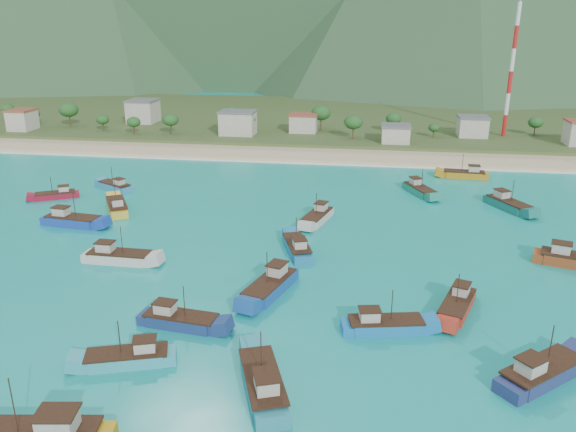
# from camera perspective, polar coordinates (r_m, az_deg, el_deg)

# --- Properties ---
(ground) EXTENTS (600.00, 600.00, 0.00)m
(ground) POSITION_cam_1_polar(r_m,az_deg,el_deg) (84.03, -3.25, -5.85)
(ground) COLOR #0C8584
(ground) RESTS_ON ground
(beach) EXTENTS (400.00, 18.00, 1.20)m
(beach) POSITION_cam_1_polar(r_m,az_deg,el_deg) (158.34, 2.57, 6.17)
(beach) COLOR beige
(beach) RESTS_ON ground
(land) EXTENTS (400.00, 110.00, 2.40)m
(land) POSITION_cam_1_polar(r_m,az_deg,el_deg) (217.98, 4.32, 9.72)
(land) COLOR #385123
(land) RESTS_ON ground
(surf_line) EXTENTS (400.00, 2.50, 0.08)m
(surf_line) POSITION_cam_1_polar(r_m,az_deg,el_deg) (149.15, 2.18, 5.37)
(surf_line) COLOR white
(surf_line) RESTS_ON ground
(village) EXTENTS (213.46, 31.39, 7.48)m
(village) POSITION_cam_1_polar(r_m,az_deg,el_deg) (181.67, 4.75, 9.33)
(village) COLOR beige
(village) RESTS_ON ground
(vegetation) EXTENTS (277.96, 25.72, 8.47)m
(vegetation) POSITION_cam_1_polar(r_m,az_deg,el_deg) (181.74, 1.22, 9.53)
(vegetation) COLOR #235623
(vegetation) RESTS_ON ground
(radio_tower) EXTENTS (1.20, 1.20, 39.41)m
(radio_tower) POSITION_cam_1_polar(r_m,az_deg,el_deg) (187.51, 21.74, 13.50)
(radio_tower) COLOR red
(radio_tower) RESTS_ON ground
(boat_1) EXTENTS (7.27, 12.12, 6.88)m
(boat_1) POSITION_cam_1_polar(r_m,az_deg,el_deg) (58.99, -2.55, -16.78)
(boat_1) COLOR teal
(boat_1) RESTS_ON ground
(boat_2) EXTENTS (9.52, 7.05, 5.54)m
(boat_2) POSITION_cam_1_polar(r_m,az_deg,el_deg) (131.11, -17.16, 2.86)
(boat_2) COLOR teal
(boat_2) RESTS_ON ground
(boat_5) EXTENTS (9.01, 6.56, 5.23)m
(boat_5) POSITION_cam_1_polar(r_m,az_deg,el_deg) (128.70, -22.47, 1.92)
(boat_5) COLOR maroon
(boat_5) RESTS_ON ground
(boat_7) EXTENTS (8.24, 11.36, 6.58)m
(boat_7) POSITION_cam_1_polar(r_m,az_deg,el_deg) (120.42, 21.42, 1.05)
(boat_7) COLOR #186A61
(boat_7) RESTS_ON ground
(boat_11) EXTENTS (11.94, 6.74, 6.77)m
(boat_11) POSITION_cam_1_polar(r_m,az_deg,el_deg) (96.50, 27.10, -4.10)
(boat_11) COLOR #8F3B1A
(boat_11) RESTS_ON ground
(boat_12) EXTENTS (6.26, 10.59, 6.01)m
(boat_12) POSITION_cam_1_polar(r_m,az_deg,el_deg) (76.55, 16.80, -8.75)
(boat_12) COLOR red
(boat_12) RESTS_ON ground
(boat_13) EXTENTS (10.44, 4.91, 5.94)m
(boat_13) POSITION_cam_1_polar(r_m,az_deg,el_deg) (69.94, 9.74, -10.97)
(boat_13) COLOR #146FB8
(boat_13) RESTS_ON ground
(boat_14) EXTENTS (11.52, 4.52, 6.63)m
(boat_14) POSITION_cam_1_polar(r_m,az_deg,el_deg) (110.34, -21.08, -0.49)
(boat_14) COLOR #193FA4
(boat_14) RESTS_ON ground
(boat_15) EXTENTS (7.12, 10.78, 6.17)m
(boat_15) POSITION_cam_1_polar(r_m,az_deg,el_deg) (125.34, 13.19, 2.53)
(boat_15) COLOR #1C8067
(boat_15) RESTS_ON ground
(boat_17) EXTENTS (8.32, 11.06, 6.46)m
(boat_17) POSITION_cam_1_polar(r_m,az_deg,el_deg) (115.91, -16.98, 0.87)
(boat_17) COLOR gold
(boat_17) RESTS_ON ground
(boat_18) EXTENTS (10.41, 4.22, 5.98)m
(boat_18) POSITION_cam_1_polar(r_m,az_deg,el_deg) (71.28, -10.95, -10.43)
(boat_18) COLOR navy
(boat_18) RESTS_ON ground
(boat_19) EXTENTS (10.73, 3.92, 6.22)m
(boat_19) POSITION_cam_1_polar(r_m,az_deg,el_deg) (141.28, 17.53, 4.01)
(boat_19) COLOR #BA7A17
(boat_19) RESTS_ON ground
(boat_21) EXTENTS (10.84, 3.40, 6.37)m
(boat_21) POSITION_cam_1_polar(r_m,az_deg,el_deg) (91.31, -16.85, -4.06)
(boat_21) COLOR beige
(boat_21) RESTS_ON ground
(boat_22) EXTENTS (6.29, 10.82, 6.14)m
(boat_22) POSITION_cam_1_polar(r_m,az_deg,el_deg) (91.07, 0.93, -3.28)
(boat_22) COLOR #1A70A3
(boat_22) RESTS_ON ground
(boat_23) EXTENTS (10.26, 5.82, 5.82)m
(boat_23) POSITION_cam_1_polar(r_m,az_deg,el_deg) (65.46, -15.84, -13.78)
(boat_23) COLOR #30A2B6
(boat_23) RESTS_ON ground
(boat_24) EXTENTS (5.59, 10.82, 6.13)m
(boat_24) POSITION_cam_1_polar(r_m,az_deg,el_deg) (105.27, 3.02, -0.16)
(boat_24) COLOR beige
(boat_24) RESTS_ON ground
(boat_25) EXTENTS (10.72, 9.85, 6.66)m
(boat_25) POSITION_cam_1_polar(r_m,az_deg,el_deg) (66.04, 24.31, -14.40)
(boat_25) COLOR navy
(boat_25) RESTS_ON ground
(boat_26) EXTENTS (6.61, 12.04, 6.82)m
(boat_26) POSITION_cam_1_polar(r_m,az_deg,el_deg) (78.00, -1.81, -7.21)
(boat_26) COLOR #194D9F
(boat_26) RESTS_ON ground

